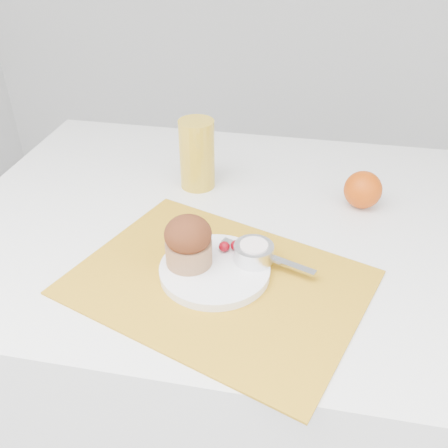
% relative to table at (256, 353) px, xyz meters
% --- Properties ---
extents(table, '(1.20, 0.80, 0.75)m').
position_rel_table_xyz_m(table, '(0.00, 0.00, 0.00)').
color(table, white).
rests_on(table, ground).
extents(placemat, '(0.54, 0.47, 0.00)m').
position_rel_table_xyz_m(placemat, '(-0.05, -0.19, 0.38)').
color(placemat, gold).
rests_on(placemat, table).
extents(plate, '(0.22, 0.22, 0.01)m').
position_rel_table_xyz_m(plate, '(-0.06, -0.18, 0.39)').
color(plate, white).
rests_on(plate, placemat).
extents(ramekin, '(0.08, 0.08, 0.03)m').
position_rel_table_xyz_m(ramekin, '(0.00, -0.15, 0.41)').
color(ramekin, silver).
rests_on(ramekin, plate).
extents(cream, '(0.06, 0.06, 0.01)m').
position_rel_table_xyz_m(cream, '(0.00, -0.15, 0.42)').
color(cream, white).
rests_on(cream, ramekin).
extents(raspberry_near, '(0.02, 0.02, 0.02)m').
position_rel_table_xyz_m(raspberry_near, '(-0.05, -0.13, 0.40)').
color(raspberry_near, '#61020B').
rests_on(raspberry_near, plate).
extents(raspberry_far, '(0.02, 0.02, 0.02)m').
position_rel_table_xyz_m(raspberry_far, '(-0.03, -0.12, 0.40)').
color(raspberry_far, '#57020A').
rests_on(raspberry_far, plate).
extents(butter_knife, '(0.17, 0.08, 0.00)m').
position_rel_table_xyz_m(butter_knife, '(0.02, -0.13, 0.40)').
color(butter_knife, '#B7BAC0').
rests_on(butter_knife, plate).
extents(orange, '(0.08, 0.08, 0.08)m').
position_rel_table_xyz_m(orange, '(0.19, 0.09, 0.41)').
color(orange, '#C84707').
rests_on(orange, table).
extents(juice_glass, '(0.08, 0.08, 0.15)m').
position_rel_table_xyz_m(juice_glass, '(-0.16, 0.11, 0.45)').
color(juice_glass, gold).
rests_on(juice_glass, table).
extents(muffin, '(0.09, 0.09, 0.09)m').
position_rel_table_xyz_m(muffin, '(-0.10, -0.17, 0.44)').
color(muffin, '#B07E55').
rests_on(muffin, plate).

